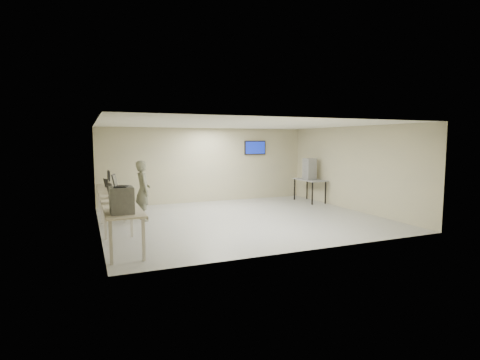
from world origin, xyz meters
name	(u,v)px	position (x,y,z in m)	size (l,w,h in m)	color
room	(243,172)	(0.03, 0.06, 1.41)	(8.01, 7.01, 2.81)	silver
workbench	(116,199)	(-3.59, 0.00, 0.83)	(0.76, 6.00, 0.90)	beige
equipment_box	(122,200)	(-3.65, -2.49, 1.16)	(0.44, 0.50, 0.52)	slate
laptop_on_box	(118,184)	(-3.70, -2.49, 1.49)	(0.35, 0.38, 0.26)	black
laptop_0	(121,206)	(-3.63, -2.04, 0.97)	(0.38, 0.41, 0.27)	black
laptop_1	(116,199)	(-3.66, -1.12, 0.98)	(0.32, 0.39, 0.30)	black
laptop_2	(114,195)	(-3.64, -0.33, 0.98)	(0.43, 0.46, 0.31)	black
laptop_3	(114,190)	(-3.59, 0.55, 0.97)	(0.38, 0.42, 0.29)	black
laptop_4	(112,188)	(-3.59, 1.23, 0.97)	(0.34, 0.39, 0.28)	black
laptop_5	(109,185)	(-3.63, 1.96, 0.97)	(0.39, 0.41, 0.27)	black
monitor_near	(109,176)	(-3.60, 2.49, 1.19)	(0.21, 0.48, 0.48)	black
monitor_far	(108,177)	(-3.60, 2.70, 1.16)	(0.19, 0.43, 0.42)	black
soldier	(143,191)	(-2.76, 0.93, 0.88)	(0.64, 0.42, 1.76)	#6B6F53
side_table	(310,181)	(3.60, 1.93, 0.79)	(0.67, 1.44, 0.87)	gray
storage_bins	(310,169)	(3.58, 1.93, 1.26)	(0.38, 0.42, 0.80)	gray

